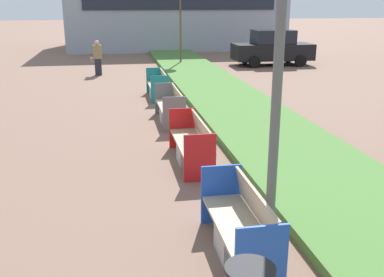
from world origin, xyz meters
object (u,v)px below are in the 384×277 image
(bench_blue_frame, at_px, (240,230))
(bench_grey_frame, at_px, (171,109))
(pedestrian_walking, at_px, (98,58))
(bench_teal_frame, at_px, (158,88))
(parked_car_distant, at_px, (273,48))
(bench_red_frame, at_px, (192,146))

(bench_blue_frame, height_order, bench_grey_frame, same)
(bench_blue_frame, height_order, pedestrian_walking, pedestrian_walking)
(bench_teal_frame, bearing_deg, bench_grey_frame, -89.95)
(pedestrian_walking, bearing_deg, parked_car_distant, 11.66)
(bench_red_frame, relative_size, bench_teal_frame, 1.13)
(bench_red_frame, distance_m, bench_grey_frame, 3.46)
(bench_grey_frame, height_order, pedestrian_walking, pedestrian_walking)
(bench_teal_frame, height_order, parked_car_distant, parked_car_distant)
(bench_grey_frame, xyz_separation_m, pedestrian_walking, (-2.23, 8.97, 0.44))
(bench_teal_frame, bearing_deg, bench_blue_frame, -90.00)
(bench_red_frame, xyz_separation_m, bench_grey_frame, (-0.00, 3.46, -0.00))
(pedestrian_walking, height_order, parked_car_distant, parked_car_distant)
(bench_red_frame, height_order, bench_teal_frame, same)
(bench_blue_frame, xyz_separation_m, parked_car_distant, (6.93, 18.04, 0.55))
(bench_red_frame, xyz_separation_m, pedestrian_walking, (-2.23, 12.44, 0.43))
(bench_grey_frame, distance_m, pedestrian_walking, 9.26)
(bench_blue_frame, xyz_separation_m, pedestrian_walking, (-2.23, 16.15, 0.44))
(bench_red_frame, relative_size, bench_grey_frame, 1.02)
(bench_blue_frame, distance_m, bench_teal_frame, 10.58)
(bench_grey_frame, relative_size, parked_car_distant, 0.51)
(bench_teal_frame, bearing_deg, pedestrian_walking, 111.80)
(parked_car_distant, bearing_deg, bench_red_frame, -115.07)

